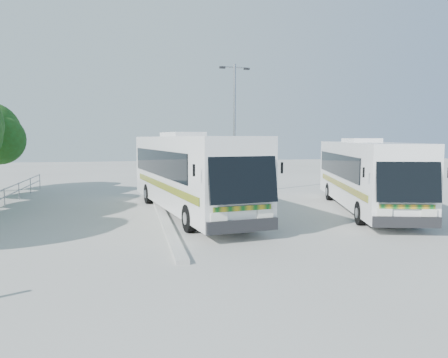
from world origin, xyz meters
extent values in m
plane|color=#ACACA7|center=(0.00, 0.00, 0.00)|extent=(100.00, 100.00, 0.00)
cube|color=#B2B2AD|center=(-2.30, 2.00, 0.07)|extent=(0.40, 16.00, 0.15)
cylinder|color=gray|center=(-10.00, 14.00, 0.50)|extent=(0.06, 0.06, 1.00)
cube|color=silver|center=(-1.00, 2.56, 2.00)|extent=(4.62, 13.06, 3.25)
cube|color=black|center=(0.00, -3.79, 2.40)|extent=(2.50, 0.86, 2.07)
cube|color=black|center=(-2.44, 2.98, 2.40)|extent=(1.64, 10.12, 1.17)
cube|color=black|center=(0.24, 3.40, 2.40)|extent=(1.64, 10.12, 1.17)
cube|color=#0B5118|center=(-2.29, 2.03, 1.39)|extent=(1.75, 10.96, 0.30)
cylinder|color=black|center=(-1.55, -1.74, 0.53)|extent=(0.48, 1.10, 1.07)
cylinder|color=black|center=(0.84, -1.36, 0.53)|extent=(0.48, 1.10, 1.07)
cylinder|color=black|center=(-2.75, 5.95, 0.53)|extent=(0.48, 1.10, 1.07)
cylinder|color=black|center=(-0.37, 6.33, 0.53)|extent=(0.48, 1.10, 1.07)
cube|color=white|center=(7.62, 1.55, 1.84)|extent=(5.57, 12.03, 3.00)
cube|color=black|center=(6.00, -4.16, 2.21)|extent=(2.30, 1.05, 1.91)
cube|color=black|center=(6.57, 2.45, 2.21)|extent=(2.61, 9.10, 1.08)
cube|color=black|center=(8.98, 1.78, 2.21)|extent=(2.61, 9.10, 1.08)
cube|color=#0E6622|center=(6.33, 1.60, 1.28)|extent=(2.81, 9.86, 0.28)
cylinder|color=black|center=(5.50, -1.84, 0.49)|extent=(0.55, 1.03, 0.98)
cylinder|color=black|center=(7.64, -2.45, 0.49)|extent=(0.55, 1.03, 0.98)
cylinder|color=black|center=(7.45, 5.07, 0.49)|extent=(0.55, 1.03, 0.98)
cylinder|color=black|center=(9.59, 4.46, 0.49)|extent=(0.55, 1.03, 0.98)
cylinder|color=#95989D|center=(2.80, 9.05, 4.08)|extent=(0.18, 0.18, 8.15)
cylinder|color=#95989D|center=(2.80, 9.05, 7.95)|extent=(1.63, 0.30, 0.08)
cube|color=black|center=(1.99, 8.94, 7.90)|extent=(0.38, 0.23, 0.12)
cube|color=black|center=(3.61, 9.16, 7.90)|extent=(0.38, 0.23, 0.12)
camera|label=1|loc=(-3.70, -17.92, 3.57)|focal=35.00mm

